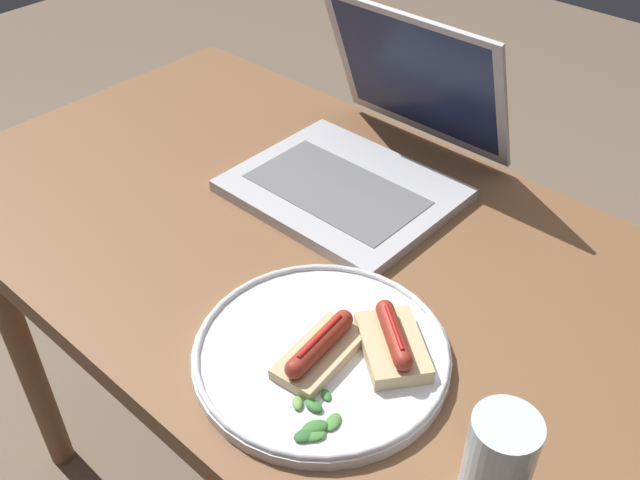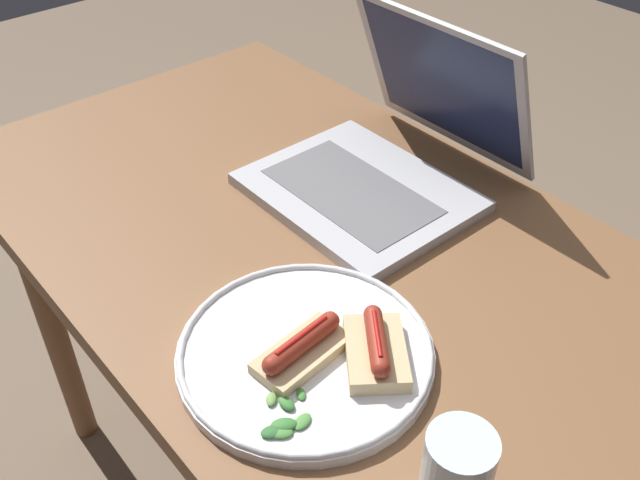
% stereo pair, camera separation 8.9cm
% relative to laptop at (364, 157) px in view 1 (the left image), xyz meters
% --- Properties ---
extents(desk, '(1.14, 0.67, 0.75)m').
position_rel_laptop_xyz_m(desk, '(0.01, -0.16, -0.14)').
color(desk, brown).
rests_on(desk, ground_plane).
extents(laptop, '(0.31, 0.34, 0.24)m').
position_rel_laptop_xyz_m(laptop, '(0.00, 0.00, 0.00)').
color(laptop, '#B7B7BC').
rests_on(laptop, desk).
extents(plate, '(0.30, 0.30, 0.02)m').
position_rel_laptop_xyz_m(plate, '(0.20, -0.31, -0.03)').
color(plate, silver).
rests_on(plate, desk).
extents(sausage_toast_left, '(0.07, 0.12, 0.04)m').
position_rel_laptop_xyz_m(sausage_toast_left, '(0.20, -0.32, -0.01)').
color(sausage_toast_left, '#D6B784').
rests_on(sausage_toast_left, plate).
extents(sausage_toast_middle, '(0.12, 0.12, 0.04)m').
position_rel_laptop_xyz_m(sausage_toast_middle, '(0.26, -0.26, -0.01)').
color(sausage_toast_middle, '#D6B784').
rests_on(sausage_toast_middle, plate).
extents(salad_pile, '(0.06, 0.08, 0.01)m').
position_rel_laptop_xyz_m(salad_pile, '(0.26, -0.39, -0.03)').
color(salad_pile, '#4C8E3D').
rests_on(salad_pile, plate).
extents(drinking_glass, '(0.06, 0.06, 0.11)m').
position_rel_laptop_xyz_m(drinking_glass, '(0.43, -0.33, 0.01)').
color(drinking_glass, silver).
rests_on(drinking_glass, desk).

